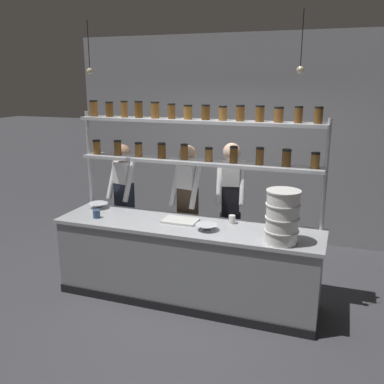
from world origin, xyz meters
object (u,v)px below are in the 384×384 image
Objects in this scene: container_stack at (282,217)px; prep_bowl_near_left at (98,206)px; chef_left at (124,197)px; cutting_board at (180,221)px; serving_cup_by_board at (97,214)px; serving_cup_front at (232,219)px; spice_shelf_unit at (196,142)px; chef_right at (231,200)px; prep_bowl_center_front at (278,225)px; chef_center at (187,202)px; prep_bowl_center_back at (206,227)px.

container_stack reaches higher than prep_bowl_near_left.
cutting_board is (1.04, -0.59, -0.04)m from chef_left.
prep_bowl_near_left is 2.59× the size of serving_cup_by_board.
serving_cup_by_board is (-2.17, 0.06, -0.23)m from container_stack.
serving_cup_front is 1.60m from serving_cup_by_board.
spice_shelf_unit is 31.12× the size of serving_cup_by_board.
spice_shelf_unit is at bearing 70.37° from cutting_board.
prep_bowl_near_left is at bearing -170.28° from chef_right.
serving_cup_by_board reaches higher than cutting_board.
prep_bowl_center_front is 2.66× the size of serving_cup_by_board.
serving_cup_by_board is (-0.98, -0.20, 0.04)m from cutting_board.
prep_bowl_near_left is (-0.13, -0.44, -0.02)m from chef_left.
chef_center is at bearing 152.50° from serving_cup_front.
prep_bowl_center_back is (0.28, -0.43, -0.86)m from spice_shelf_unit.
container_stack is 5.64× the size of serving_cup_front.
spice_shelf_unit is at bearing 174.82° from prep_bowl_center_front.
cutting_board is (0.09, -0.50, -0.07)m from chef_center.
chef_right reaches higher than serving_cup_front.
chef_center is 18.36× the size of serving_cup_by_board.
chef_left reaches higher than container_stack.
chef_left is (-1.14, 0.32, -0.84)m from spice_shelf_unit.
chef_right is at bearing 139.70° from prep_bowl_center_front.
container_stack reaches higher than prep_bowl_center_front.
serving_cup_front is at bearing 12.47° from serving_cup_by_board.
cutting_board is 0.41m from prep_bowl_center_back.
spice_shelf_unit is at bearing -3.20° from chef_left.
serving_cup_front reaches higher than prep_bowl_center_front.
prep_bowl_center_back is at bearing -123.38° from serving_cup_front.
chef_right is at bearing 59.08° from spice_shelf_unit.
serving_cup_by_board is (-0.89, -0.69, -0.04)m from chef_center.
chef_right is 6.95× the size of prep_bowl_center_front.
spice_shelf_unit is 1.70× the size of chef_center.
container_stack is 2.16× the size of prep_bowl_center_front.
prep_bowl_near_left is at bearing -179.38° from prep_bowl_center_front.
prep_bowl_center_back is (0.47, -0.66, -0.05)m from chef_center.
prep_bowl_center_back is 2.51× the size of serving_cup_front.
spice_shelf_unit is 1.68× the size of chef_right.
chef_left reaches higher than prep_bowl_center_back.
chef_center is at bearing 100.46° from cutting_board.
chef_center reaches higher than chef_left.
chef_right is at bearing 62.76° from cutting_board.
chef_right is 4.37× the size of cutting_board.
prep_bowl_near_left is (-1.17, 0.15, 0.02)m from cutting_board.
chef_center is (0.95, -0.09, 0.04)m from chef_left.
chef_center is 1.13m from serving_cup_by_board.
spice_shelf_unit reaches higher than prep_bowl_near_left.
chef_right is at bearing 19.74° from chef_left.
prep_bowl_near_left reaches higher than cutting_board.
chef_left is 6.89× the size of prep_bowl_near_left.
serving_cup_front reaches higher than cutting_board.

